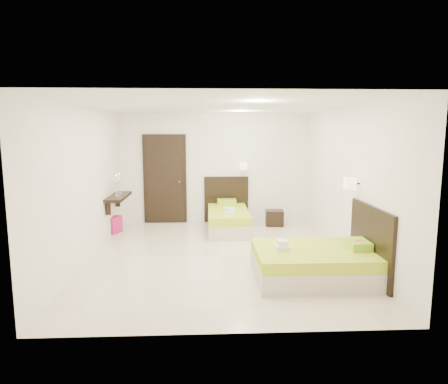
{
  "coord_description": "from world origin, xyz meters",
  "views": [
    {
      "loc": [
        -0.23,
        -6.81,
        2.18
      ],
      "look_at": [
        0.1,
        0.3,
        1.1
      ],
      "focal_mm": 32.0,
      "sensor_mm": 36.0,
      "label": 1
    }
  ],
  "objects_px": {
    "bed_single": "(228,218)",
    "bed_double": "(318,261)",
    "nightstand": "(274,218)",
    "ottoman": "(111,224)"
  },
  "relations": [
    {
      "from": "bed_double",
      "to": "nightstand",
      "type": "bearing_deg",
      "value": 91.2
    },
    {
      "from": "nightstand",
      "to": "ottoman",
      "type": "distance_m",
      "value": 3.7
    },
    {
      "from": "bed_single",
      "to": "nightstand",
      "type": "xyz_separation_m",
      "value": [
        1.1,
        0.32,
        -0.09
      ]
    },
    {
      "from": "bed_single",
      "to": "bed_double",
      "type": "xyz_separation_m",
      "value": [
        1.17,
        -3.09,
        -0.01
      ]
    },
    {
      "from": "bed_single",
      "to": "bed_double",
      "type": "bearing_deg",
      "value": -69.17
    },
    {
      "from": "bed_single",
      "to": "ottoman",
      "type": "height_order",
      "value": "bed_single"
    },
    {
      "from": "nightstand",
      "to": "ottoman",
      "type": "height_order",
      "value": "nightstand"
    },
    {
      "from": "bed_double",
      "to": "ottoman",
      "type": "bearing_deg",
      "value": 142.05
    },
    {
      "from": "nightstand",
      "to": "ottoman",
      "type": "xyz_separation_m",
      "value": [
        -3.67,
        -0.49,
        -0.0
      ]
    },
    {
      "from": "bed_single",
      "to": "ottoman",
      "type": "bearing_deg",
      "value": -176.28
    }
  ]
}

